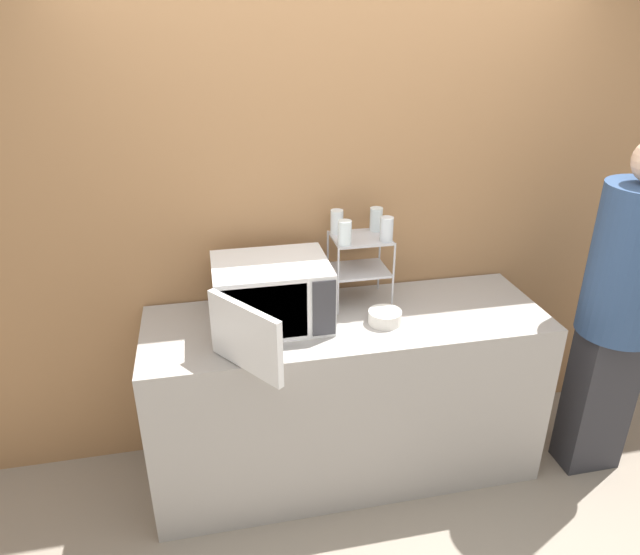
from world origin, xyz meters
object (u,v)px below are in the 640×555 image
at_px(glass_back_right, 376,219).
at_px(person, 623,300).
at_px(glass_front_left, 345,233).
at_px(glass_front_right, 387,229).
at_px(glass_back_left, 337,222).
at_px(dish_rack, 360,255).
at_px(bowl, 385,317).
at_px(microwave, 270,295).

xyz_separation_m(glass_back_right, person, (1.12, -0.49, -0.33)).
relative_size(glass_front_left, glass_front_right, 1.00).
relative_size(glass_back_left, person, 0.07).
height_order(dish_rack, glass_front_right, glass_front_right).
relative_size(bowl, person, 0.09).
relative_size(microwave, bowl, 4.83).
bearing_deg(bowl, dish_rack, 104.17).
relative_size(glass_back_right, glass_back_left, 1.00).
bearing_deg(person, glass_back_right, 156.33).
height_order(glass_front_right, person, person).
xyz_separation_m(glass_back_left, bowl, (0.16, -0.33, -0.38)).
xyz_separation_m(glass_front_left, glass_front_right, (0.21, 0.01, 0.00)).
distance_m(microwave, glass_front_right, 0.64).
distance_m(microwave, bowl, 0.56).
height_order(glass_front_left, bowl, glass_front_left).
height_order(glass_back_right, glass_back_left, same).
distance_m(dish_rack, bowl, 0.34).
relative_size(microwave, glass_back_right, 6.54).
xyz_separation_m(bowl, person, (1.16, -0.17, 0.05)).
distance_m(microwave, glass_back_right, 0.67).
relative_size(dish_rack, glass_front_left, 3.00).
bearing_deg(dish_rack, person, -18.76).
height_order(glass_front_right, glass_back_left, same).
relative_size(glass_back_right, person, 0.07).
height_order(microwave, person, person).
bearing_deg(glass_back_right, glass_back_left, 178.58).
bearing_deg(glass_front_left, glass_back_left, 89.49).
bearing_deg(glass_front_left, microwave, -170.60).
bearing_deg(glass_back_right, person, -23.67).
height_order(glass_front_left, glass_back_left, same).
xyz_separation_m(microwave, dish_rack, (0.47, 0.14, 0.10)).
bearing_deg(glass_back_right, glass_front_right, -87.54).
height_order(glass_back_right, bowl, glass_back_right).
bearing_deg(dish_rack, glass_back_right, 37.41).
relative_size(microwave, glass_front_left, 6.54).
bearing_deg(bowl, glass_back_left, 116.64).
bearing_deg(glass_back_left, glass_front_right, -36.60).
xyz_separation_m(glass_back_right, glass_front_right, (0.01, -0.15, 0.00)).
bearing_deg(bowl, glass_front_left, 134.88).
distance_m(glass_front_left, person, 1.40).
height_order(microwave, glass_front_right, glass_front_right).
relative_size(glass_front_left, person, 0.07).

